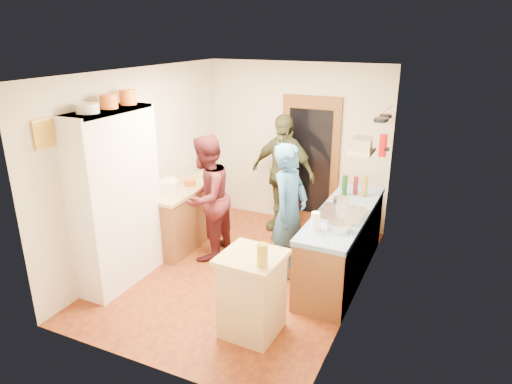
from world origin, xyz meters
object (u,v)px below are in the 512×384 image
Objects in this scene: hutch_body at (117,199)px; person_left at (210,197)px; person_back at (283,174)px; island_base at (252,296)px; person_hob at (291,213)px; right_counter_base at (342,245)px.

person_left is at bearing 57.50° from hutch_body.
hutch_body is 1.18× the size of person_back.
person_back is at bearing 61.59° from hutch_body.
hutch_body is 2.56× the size of island_base.
person_hob is (1.89, 1.00, -0.22)m from hutch_body.
right_counter_base is 1.69m from person_back.
person_back is (1.26, 2.33, -0.17)m from hutch_body.
right_counter_base is 0.82m from person_hob.
person_hob is (-0.07, 1.30, 0.45)m from island_base.
right_counter_base is (2.50, 1.30, -0.68)m from hutch_body.
person_left is at bearing 93.90° from person_hob.
person_hob is at bearing 84.98° from person_left.
person_left is 0.94× the size of person_back.
hutch_body reaches higher than right_counter_base.
person_back is at bearing 140.22° from right_counter_base.
right_counter_base is 2.56× the size of island_base.
person_left reaches higher than island_base.
island_base is at bearing 41.28° from person_left.
person_back reaches higher than island_base.
person_left is (-1.82, -0.23, 0.46)m from right_counter_base.
island_base is (1.96, -0.29, -0.67)m from hutch_body.
person_back reaches higher than right_counter_base.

